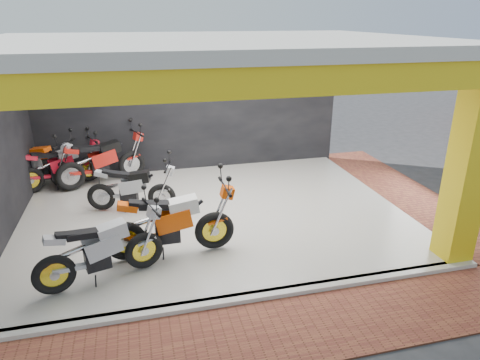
# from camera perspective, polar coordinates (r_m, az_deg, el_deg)

# --- Properties ---
(ground) EXTENTS (80.00, 80.00, 0.00)m
(ground) POSITION_cam_1_polar(r_m,az_deg,el_deg) (7.62, -0.57, -11.28)
(ground) COLOR #2D2D30
(ground) RESTS_ON ground
(showroom_floor) EXTENTS (8.00, 6.00, 0.10)m
(showroom_floor) POSITION_cam_1_polar(r_m,az_deg,el_deg) (9.31, -3.46, -4.60)
(showroom_floor) COLOR beige
(showroom_floor) RESTS_ON ground
(showroom_ceiling) EXTENTS (8.40, 6.40, 0.20)m
(showroom_ceiling) POSITION_cam_1_polar(r_m,az_deg,el_deg) (8.41, -4.00, 17.77)
(showroom_ceiling) COLOR beige
(showroom_ceiling) RESTS_ON corner_column
(back_wall) EXTENTS (8.20, 0.20, 3.50)m
(back_wall) POSITION_cam_1_polar(r_m,az_deg,el_deg) (11.69, -6.52, 9.44)
(back_wall) COLOR black
(back_wall) RESTS_ON ground
(corner_column) EXTENTS (0.50, 0.50, 3.50)m
(corner_column) POSITION_cam_1_polar(r_m,az_deg,el_deg) (7.95, 28.11, 1.50)
(corner_column) COLOR yellow
(corner_column) RESTS_ON ground
(header_beam_front) EXTENTS (8.40, 0.30, 0.40)m
(header_beam_front) POSITION_cam_1_polar(r_m,az_deg,el_deg) (5.52, 1.79, 13.00)
(header_beam_front) COLOR yellow
(header_beam_front) RESTS_ON corner_column
(header_beam_right) EXTENTS (0.30, 6.40, 0.40)m
(header_beam_right) POSITION_cam_1_polar(r_m,az_deg,el_deg) (9.95, 20.25, 15.35)
(header_beam_right) COLOR yellow
(header_beam_right) RESTS_ON corner_column
(floor_kerb) EXTENTS (8.00, 0.20, 0.10)m
(floor_kerb) POSITION_cam_1_polar(r_m,az_deg,el_deg) (6.77, 1.52, -15.39)
(floor_kerb) COLOR beige
(floor_kerb) RESTS_ON ground
(paver_front) EXTENTS (9.00, 1.40, 0.03)m
(paver_front) POSITION_cam_1_polar(r_m,az_deg,el_deg) (6.21, 3.55, -19.78)
(paver_front) COLOR brown
(paver_front) RESTS_ON ground
(paver_right) EXTENTS (1.40, 7.00, 0.03)m
(paver_right) POSITION_cam_1_polar(r_m,az_deg,el_deg) (11.15, 21.58, -1.86)
(paver_right) COLOR brown
(paver_right) RESTS_ON ground
(moto_hero) EXTENTS (2.40, 0.91, 1.46)m
(moto_hero) POSITION_cam_1_polar(r_m,az_deg,el_deg) (7.56, -3.48, -4.40)
(moto_hero) COLOR #E04C09
(moto_hero) RESTS_ON showroom_floor
(moto_row_a) EXTENTS (2.29, 1.38, 1.31)m
(moto_row_a) POSITION_cam_1_polar(r_m,az_deg,el_deg) (7.19, -12.87, -6.99)
(moto_row_a) COLOR #A5A7AC
(moto_row_a) RESTS_ON showroom_floor
(moto_row_b) EXTENTS (2.14, 1.21, 1.23)m
(moto_row_b) POSITION_cam_1_polar(r_m,az_deg,el_deg) (9.26, -10.49, -0.57)
(moto_row_b) COLOR #A0A3A7
(moto_row_b) RESTS_ON showroom_floor
(moto_row_c) EXTENTS (2.44, 1.78, 1.41)m
(moto_row_c) POSITION_cam_1_polar(r_m,az_deg,el_deg) (11.14, -22.88, 2.26)
(moto_row_c) COLOR #B0B2B8
(moto_row_c) RESTS_ON showroom_floor
(moto_row_d) EXTENTS (2.52, 1.65, 1.44)m
(moto_row_d) POSITION_cam_1_polar(r_m,az_deg,el_deg) (11.32, -14.39, 3.67)
(moto_row_d) COLOR #AF1A12
(moto_row_d) RESTS_ON showroom_floor
(moto_row_e) EXTENTS (2.26, 1.53, 1.30)m
(moto_row_e) POSITION_cam_1_polar(r_m,az_deg,el_deg) (11.42, -19.67, 2.85)
(moto_row_e) COLOR red
(moto_row_e) RESTS_ON showroom_floor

